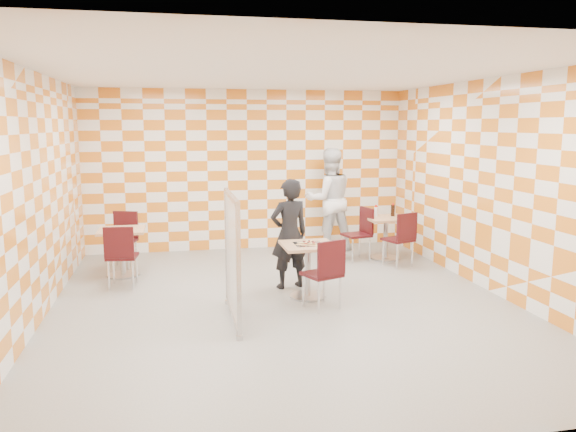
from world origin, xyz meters
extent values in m
plane|color=gray|center=(0.00, 0.00, 0.00)|extent=(7.00, 7.00, 0.00)
plane|color=white|center=(0.00, 0.00, 3.00)|extent=(7.00, 7.00, 0.00)
plane|color=white|center=(0.00, 3.50, 1.50)|extent=(6.00, 0.00, 6.00)
plane|color=white|center=(-3.00, 0.00, 1.50)|extent=(0.00, 7.00, 7.00)
plane|color=white|center=(3.00, 0.00, 1.50)|extent=(0.00, 7.00, 7.00)
cube|color=tan|center=(0.39, 0.23, 0.73)|extent=(0.70, 0.70, 0.04)
cylinder|color=#A5A5AA|center=(0.39, 0.23, 0.37)|extent=(0.08, 0.08, 0.70)
cylinder|color=#A5A5AA|center=(0.39, 0.23, 0.01)|extent=(0.50, 0.50, 0.03)
cube|color=tan|center=(2.26, 2.12, 0.73)|extent=(0.70, 0.70, 0.04)
cylinder|color=#A5A5AA|center=(2.26, 2.12, 0.37)|extent=(0.08, 0.08, 0.70)
cylinder|color=#A5A5AA|center=(2.26, 2.12, 0.01)|extent=(0.50, 0.50, 0.03)
cube|color=tan|center=(-2.20, 1.89, 0.73)|extent=(0.70, 0.70, 0.04)
cylinder|color=#A5A5AA|center=(-2.20, 1.89, 0.37)|extent=(0.08, 0.08, 0.70)
cylinder|color=#A5A5AA|center=(-2.20, 1.89, 0.01)|extent=(0.50, 0.50, 0.03)
cube|color=#390B0F|center=(0.45, -0.26, 0.45)|extent=(0.54, 0.54, 0.04)
cube|color=#390B0F|center=(0.52, -0.45, 0.70)|extent=(0.41, 0.19, 0.45)
cylinder|color=silver|center=(0.55, -0.04, 0.21)|extent=(0.03, 0.03, 0.43)
cylinder|color=silver|center=(0.23, -0.16, 0.21)|extent=(0.03, 0.03, 0.43)
cylinder|color=silver|center=(0.67, -0.35, 0.21)|extent=(0.03, 0.03, 0.43)
cylinder|color=silver|center=(0.35, -0.48, 0.21)|extent=(0.03, 0.03, 0.43)
cube|color=#390B0F|center=(2.28, 1.61, 0.45)|extent=(0.54, 0.54, 0.04)
cube|color=#390B0F|center=(2.34, 1.43, 0.70)|extent=(0.41, 0.18, 0.45)
cylinder|color=silver|center=(2.38, 1.83, 0.21)|extent=(0.03, 0.03, 0.43)
cylinder|color=silver|center=(2.06, 1.72, 0.21)|extent=(0.03, 0.03, 0.43)
cylinder|color=silver|center=(2.49, 1.51, 0.21)|extent=(0.03, 0.03, 0.43)
cylinder|color=silver|center=(2.17, 1.40, 0.21)|extent=(0.03, 0.03, 0.43)
cube|color=#390B0F|center=(1.72, 2.13, 0.45)|extent=(0.50, 0.50, 0.04)
cube|color=#390B0F|center=(1.91, 2.18, 0.70)|extent=(0.13, 0.42, 0.45)
cylinder|color=silver|center=(1.52, 2.26, 0.21)|extent=(0.03, 0.03, 0.43)
cylinder|color=silver|center=(1.59, 1.93, 0.21)|extent=(0.03, 0.03, 0.43)
cylinder|color=silver|center=(1.85, 2.34, 0.21)|extent=(0.03, 0.03, 0.43)
cylinder|color=silver|center=(1.92, 2.00, 0.21)|extent=(0.03, 0.03, 0.43)
cube|color=#390B0F|center=(-2.15, 1.28, 0.45)|extent=(0.46, 0.46, 0.04)
cube|color=#390B0F|center=(-2.17, 1.09, 0.70)|extent=(0.42, 0.09, 0.45)
cylinder|color=silver|center=(-1.96, 1.43, 0.21)|extent=(0.03, 0.03, 0.43)
cylinder|color=silver|center=(-2.30, 1.47, 0.21)|extent=(0.03, 0.03, 0.43)
cylinder|color=silver|center=(-2.00, 1.10, 0.21)|extent=(0.03, 0.03, 0.43)
cylinder|color=silver|center=(-2.34, 1.13, 0.21)|extent=(0.03, 0.03, 0.43)
cube|color=#390B0F|center=(-2.25, 2.40, 0.45)|extent=(0.53, 0.53, 0.04)
cube|color=#390B0F|center=(-2.19, 2.59, 0.70)|extent=(0.41, 0.17, 0.45)
cylinder|color=silver|center=(-2.47, 2.30, 0.21)|extent=(0.03, 0.03, 0.43)
cylinder|color=silver|center=(-2.15, 2.19, 0.21)|extent=(0.03, 0.03, 0.43)
cylinder|color=silver|center=(-2.36, 2.62, 0.21)|extent=(0.03, 0.03, 0.43)
cylinder|color=silver|center=(-2.04, 2.51, 0.21)|extent=(0.03, 0.03, 0.43)
cube|color=white|center=(-0.72, -0.49, 0.80)|extent=(0.02, 1.30, 1.40)
cube|color=#B2B2B7|center=(-0.72, -0.49, 1.52)|extent=(0.05, 1.30, 0.05)
cube|color=#B2B2B7|center=(-0.72, -0.49, 0.08)|extent=(0.05, 1.30, 0.05)
cube|color=#B2B2B7|center=(-0.72, -1.14, 0.80)|extent=(0.05, 0.05, 1.50)
cylinder|color=#B2B2B7|center=(-0.72, -1.14, 0.03)|extent=(0.08, 0.08, 0.05)
cube|color=#B2B2B7|center=(-0.72, 0.16, 0.80)|extent=(0.05, 0.05, 1.50)
cylinder|color=#B2B2B7|center=(-0.72, 0.16, 0.03)|extent=(0.08, 0.08, 0.05)
imported|color=black|center=(0.23, 0.75, 0.80)|extent=(0.66, 0.51, 1.59)
imported|color=white|center=(1.48, 3.05, 0.96)|extent=(0.97, 0.77, 1.92)
cube|color=silver|center=(0.39, 0.21, 0.75)|extent=(0.38, 0.34, 0.01)
cone|color=tan|center=(0.39, 0.21, 0.77)|extent=(0.40, 0.40, 0.02)
cone|color=#F2D88C|center=(0.39, 0.23, 0.78)|extent=(0.33, 0.33, 0.01)
cylinder|color=maroon|center=(0.33, 0.11, 0.79)|extent=(0.04, 0.04, 0.01)
cylinder|color=maroon|center=(0.44, 0.12, 0.79)|extent=(0.04, 0.04, 0.01)
cylinder|color=maroon|center=(0.39, 0.19, 0.79)|extent=(0.04, 0.04, 0.01)
cylinder|color=maroon|center=(0.34, 0.24, 0.79)|extent=(0.04, 0.04, 0.01)
cylinder|color=maroon|center=(0.45, 0.22, 0.79)|extent=(0.04, 0.04, 0.01)
torus|color=black|center=(0.44, 0.18, 0.79)|extent=(0.03, 0.03, 0.01)
torus|color=black|center=(0.37, 0.15, 0.79)|extent=(0.03, 0.03, 0.01)
torus|color=black|center=(0.41, 0.25, 0.79)|extent=(0.03, 0.03, 0.01)
torus|color=black|center=(0.32, 0.19, 0.79)|extent=(0.03, 0.03, 0.01)
cylinder|color=white|center=(2.12, 2.27, 0.83)|extent=(0.06, 0.06, 0.16)
cylinder|color=red|center=(2.12, 2.27, 0.93)|extent=(0.04, 0.04, 0.04)
cylinder|color=black|center=(2.41, 2.21, 0.85)|extent=(0.07, 0.07, 0.20)
cylinder|color=red|center=(2.41, 2.21, 0.96)|extent=(0.03, 0.03, 0.03)
camera|label=1|loc=(-1.39, -7.02, 2.35)|focal=35.00mm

